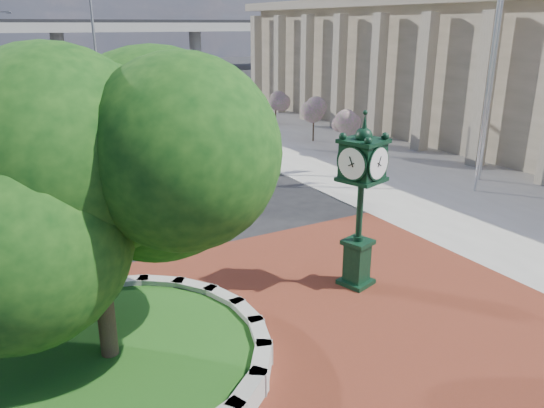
{
  "coord_description": "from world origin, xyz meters",
  "views": [
    {
      "loc": [
        -6.74,
        -9.97,
        6.97
      ],
      "look_at": [
        -0.23,
        1.5,
        2.47
      ],
      "focal_mm": 35.0,
      "sensor_mm": 36.0,
      "label": 1
    }
  ],
  "objects_px": {
    "post_clock": "(361,195)",
    "parked_car": "(68,106)",
    "street_lamp_near": "(98,44)",
    "street_lamp_far": "(0,51)",
    "flagpole_a": "(490,73)",
    "flagpole_b": "(496,48)"
  },
  "relations": [
    {
      "from": "parked_car",
      "to": "flagpole_b",
      "type": "relative_size",
      "value": 0.35
    },
    {
      "from": "street_lamp_near",
      "to": "street_lamp_far",
      "type": "relative_size",
      "value": 1.22
    },
    {
      "from": "post_clock",
      "to": "street_lamp_near",
      "type": "bearing_deg",
      "value": 91.52
    },
    {
      "from": "post_clock",
      "to": "street_lamp_near",
      "type": "height_order",
      "value": "street_lamp_near"
    },
    {
      "from": "street_lamp_far",
      "to": "parked_car",
      "type": "bearing_deg",
      "value": -66.87
    },
    {
      "from": "post_clock",
      "to": "street_lamp_far",
      "type": "distance_m",
      "value": 44.24
    },
    {
      "from": "parked_car",
      "to": "street_lamp_near",
      "type": "distance_m",
      "value": 9.82
    },
    {
      "from": "flagpole_a",
      "to": "flagpole_b",
      "type": "height_order",
      "value": "flagpole_b"
    },
    {
      "from": "parked_car",
      "to": "street_lamp_near",
      "type": "xyz_separation_m",
      "value": [
        1.11,
        -8.35,
        5.04
      ]
    },
    {
      "from": "street_lamp_near",
      "to": "street_lamp_far",
      "type": "distance_m",
      "value": 17.96
    },
    {
      "from": "flagpole_b",
      "to": "street_lamp_far",
      "type": "bearing_deg",
      "value": 114.18
    },
    {
      "from": "post_clock",
      "to": "parked_car",
      "type": "height_order",
      "value": "post_clock"
    },
    {
      "from": "parked_car",
      "to": "street_lamp_far",
      "type": "bearing_deg",
      "value": 100.56
    },
    {
      "from": "flagpole_a",
      "to": "flagpole_b",
      "type": "bearing_deg",
      "value": 34.62
    },
    {
      "from": "street_lamp_near",
      "to": "street_lamp_far",
      "type": "height_order",
      "value": "street_lamp_near"
    },
    {
      "from": "parked_car",
      "to": "flagpole_a",
      "type": "distance_m",
      "value": 33.04
    },
    {
      "from": "post_clock",
      "to": "flagpole_a",
      "type": "distance_m",
      "value": 11.17
    },
    {
      "from": "parked_car",
      "to": "post_clock",
      "type": "bearing_deg",
      "value": -99.59
    },
    {
      "from": "flagpole_a",
      "to": "street_lamp_near",
      "type": "distance_m",
      "value": 24.64
    },
    {
      "from": "post_clock",
      "to": "street_lamp_near",
      "type": "xyz_separation_m",
      "value": [
        -0.7,
        26.59,
        3.08
      ]
    },
    {
      "from": "street_lamp_far",
      "to": "flagpole_b",
      "type": "bearing_deg",
      "value": -65.82
    },
    {
      "from": "flagpole_b",
      "to": "street_lamp_near",
      "type": "bearing_deg",
      "value": 120.26
    }
  ]
}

